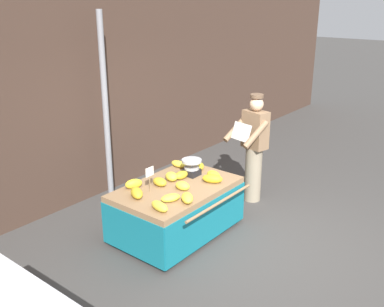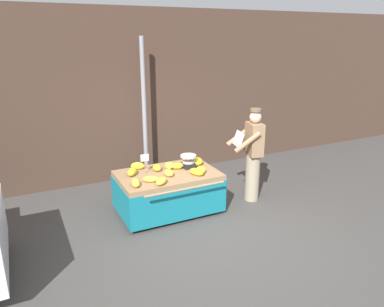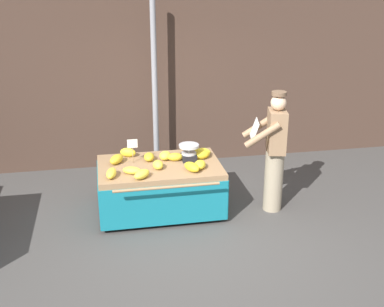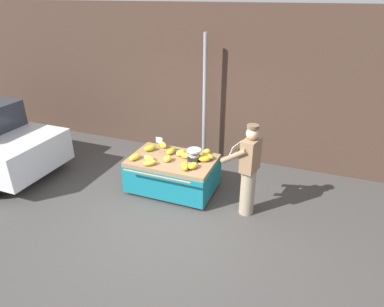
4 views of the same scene
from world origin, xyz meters
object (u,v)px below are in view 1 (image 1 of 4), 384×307
at_px(banana_bunch_13, 171,176).
at_px(banana_bunch_4, 181,175).
at_px(banana_bunch_10, 187,198).
at_px(street_pole, 106,112).
at_px(price_sign, 150,174).
at_px(banana_bunch_8, 214,175).
at_px(banana_bunch_3, 160,182).
at_px(banana_bunch_6, 198,167).
at_px(banana_bunch_2, 171,198).
at_px(weighing_scale, 192,167).
at_px(banana_bunch_7, 137,193).
at_px(banana_bunch_0, 134,184).
at_px(banana_bunch_12, 212,179).
at_px(banana_bunch_5, 193,164).
at_px(banana_cart, 177,199).
at_px(vendor_person, 254,148).
at_px(banana_bunch_9, 183,186).
at_px(banana_bunch_1, 160,206).
at_px(banana_bunch_11, 178,164).

bearing_deg(banana_bunch_13, banana_bunch_4, -28.32).
xyz_separation_m(banana_bunch_4, banana_bunch_10, (-0.51, -0.52, -0.00)).
distance_m(street_pole, price_sign, 1.51).
xyz_separation_m(banana_bunch_4, banana_bunch_13, (-0.13, 0.07, 0.00)).
bearing_deg(street_pole, banana_bunch_4, -85.82).
relative_size(banana_bunch_8, banana_bunch_13, 1.12).
distance_m(banana_bunch_3, banana_bunch_6, 0.74).
xyz_separation_m(banana_bunch_2, banana_bunch_13, (0.50, 0.42, 0.01)).
relative_size(weighing_scale, banana_bunch_4, 1.29).
height_order(banana_bunch_3, banana_bunch_7, banana_bunch_7).
bearing_deg(banana_bunch_8, banana_bunch_13, 135.16).
xyz_separation_m(weighing_scale, banana_bunch_0, (-0.83, 0.31, -0.05)).
distance_m(weighing_scale, banana_bunch_12, 0.39).
bearing_deg(banana_bunch_5, banana_cart, -159.77).
distance_m(banana_bunch_3, banana_bunch_10, 0.62).
height_order(banana_cart, banana_bunch_10, banana_bunch_10).
distance_m(banana_bunch_3, banana_bunch_4, 0.36).
distance_m(banana_bunch_5, vendor_person, 1.02).
distance_m(banana_bunch_12, banana_bunch_13, 0.56).
relative_size(price_sign, banana_bunch_12, 1.23).
height_order(banana_bunch_5, banana_bunch_7, banana_bunch_7).
xyz_separation_m(street_pole, vendor_person, (1.42, -1.73, -0.58)).
relative_size(weighing_scale, banana_bunch_10, 1.09).
distance_m(banana_bunch_9, banana_bunch_12, 0.46).
xyz_separation_m(banana_bunch_4, banana_bunch_6, (0.38, 0.01, 0.00)).
height_order(banana_bunch_2, banana_bunch_13, banana_bunch_13).
relative_size(banana_cart, banana_bunch_1, 6.07).
bearing_deg(banana_bunch_6, banana_bunch_11, 101.16).
relative_size(banana_cart, banana_bunch_3, 7.44).
distance_m(street_pole, banana_bunch_0, 1.40).
bearing_deg(banana_bunch_4, street_pole, 94.18).
distance_m(banana_cart, banana_bunch_2, 0.52).
bearing_deg(banana_bunch_8, banana_bunch_11, 86.80).
bearing_deg(banana_bunch_0, banana_bunch_8, -34.17).
relative_size(street_pole, banana_bunch_12, 10.55).
xyz_separation_m(weighing_scale, banana_bunch_1, (-1.09, -0.39, -0.06)).
height_order(banana_bunch_5, banana_bunch_12, banana_bunch_12).
bearing_deg(weighing_scale, vendor_person, -15.86).
xyz_separation_m(banana_bunch_3, banana_bunch_5, (0.79, 0.06, -0.00)).
relative_size(banana_bunch_2, banana_bunch_3, 1.09).
distance_m(street_pole, banana_bunch_3, 1.50).
height_order(banana_bunch_9, banana_bunch_11, banana_bunch_9).
bearing_deg(banana_bunch_9, banana_cart, 75.18).
bearing_deg(banana_bunch_13, banana_bunch_7, -178.73).
height_order(banana_bunch_7, banana_bunch_12, banana_bunch_7).
height_order(banana_bunch_0, banana_bunch_7, banana_bunch_0).
bearing_deg(banana_bunch_5, price_sign, -174.35).
bearing_deg(banana_cart, banana_bunch_12, -37.82).
bearing_deg(banana_bunch_11, banana_bunch_5, -59.71).
xyz_separation_m(weighing_scale, banana_bunch_4, (-0.19, 0.03, -0.06)).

